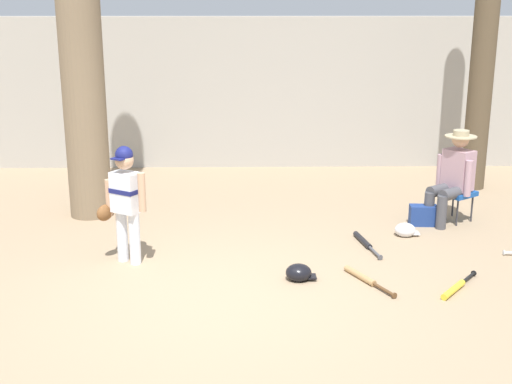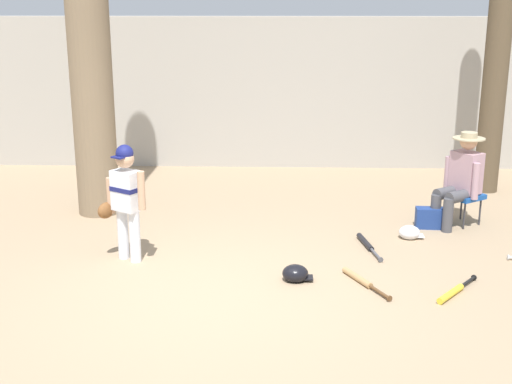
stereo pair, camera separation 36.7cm
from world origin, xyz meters
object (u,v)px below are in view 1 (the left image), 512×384
(tree_behind_spectator, at_px, (483,54))
(batting_helmet_black, at_px, (299,273))
(folding_stool, at_px, (456,194))
(seated_spectator, at_px, (453,174))
(bat_wood_tan, at_px, (364,278))
(tree_near_player, at_px, (78,4))
(bat_black_composite, at_px, (364,242))
(batting_helmet_white, at_px, (405,230))
(young_ballplayer, at_px, (125,197))
(handbag_beside_stool, at_px, (423,215))
(bat_yellow_trainer, at_px, (456,288))

(tree_behind_spectator, xyz_separation_m, batting_helmet_black, (-2.96, -3.57, -1.95))
(folding_stool, bearing_deg, tree_behind_spectator, 65.05)
(seated_spectator, relative_size, bat_wood_tan, 1.60)
(tree_near_player, relative_size, bat_black_composite, 7.48)
(seated_spectator, distance_m, batting_helmet_white, 1.04)
(folding_stool, bearing_deg, young_ballplayer, -160.93)
(handbag_beside_stool, distance_m, bat_wood_tan, 2.09)
(bat_yellow_trainer, bearing_deg, seated_spectator, 75.25)
(handbag_beside_stool, bearing_deg, tree_near_player, 173.14)
(young_ballplayer, bearing_deg, bat_black_composite, 10.60)
(folding_stool, bearing_deg, bat_yellow_trainer, -106.30)
(folding_stool, bearing_deg, seated_spectator, -144.48)
(bat_wood_tan, bearing_deg, handbag_beside_stool, 59.26)
(bat_wood_tan, bearing_deg, folding_stool, 52.12)
(bat_black_composite, distance_m, bat_yellow_trainer, 1.50)
(handbag_beside_stool, relative_size, batting_helmet_black, 1.07)
(batting_helmet_black, relative_size, batting_helmet_white, 1.06)
(bat_yellow_trainer, distance_m, batting_helmet_black, 1.57)
(handbag_beside_stool, xyz_separation_m, batting_helmet_black, (-1.73, -1.76, -0.05))
(folding_stool, relative_size, bat_black_composite, 0.68)
(young_ballplayer, height_order, bat_wood_tan, young_ballplayer)
(tree_behind_spectator, xyz_separation_m, bat_wood_tan, (-2.29, -3.61, -2.00))
(tree_near_player, distance_m, bat_black_composite, 4.57)
(tree_near_player, height_order, young_ballplayer, tree_near_player)
(tree_behind_spectator, xyz_separation_m, seated_spectator, (-0.85, -1.70, -1.39))
(bat_wood_tan, height_order, bat_yellow_trainer, same)
(young_ballplayer, bearing_deg, handbag_beside_stool, 18.94)
(batting_helmet_white, bearing_deg, bat_wood_tan, -118.39)
(handbag_beside_stool, bearing_deg, bat_wood_tan, -120.74)
(batting_helmet_black, distance_m, batting_helmet_white, 1.95)
(young_ballplayer, relative_size, seated_spectator, 1.09)
(bat_black_composite, bearing_deg, tree_near_player, 160.29)
(seated_spectator, bearing_deg, bat_yellow_trainer, -104.75)
(young_ballplayer, xyz_separation_m, bat_black_composite, (2.70, 0.51, -0.71))
(young_ballplayer, relative_size, bat_wood_tan, 1.73)
(tree_behind_spectator, bearing_deg, seated_spectator, -116.41)
(bat_black_composite, bearing_deg, batting_helmet_black, -129.67)
(young_ballplayer, bearing_deg, tree_behind_spectator, 32.36)
(tree_behind_spectator, height_order, young_ballplayer, tree_behind_spectator)
(tree_near_player, bearing_deg, young_ballplayer, -66.21)
(handbag_beside_stool, relative_size, bat_yellow_trainer, 0.53)
(seated_spectator, relative_size, bat_black_composite, 1.46)
(young_ballplayer, xyz_separation_m, bat_wood_tan, (2.51, -0.57, -0.71))
(folding_stool, bearing_deg, bat_black_composite, -146.27)
(young_ballplayer, bearing_deg, seated_spectator, 18.69)
(tree_near_player, bearing_deg, folding_stool, -4.23)
(folding_stool, xyz_separation_m, batting_helmet_white, (-0.78, -0.58, -0.29))
(tree_near_player, relative_size, batting_helmet_white, 20.59)
(bat_yellow_trainer, bearing_deg, tree_behind_spectator, 69.91)
(folding_stool, distance_m, batting_helmet_black, 2.93)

